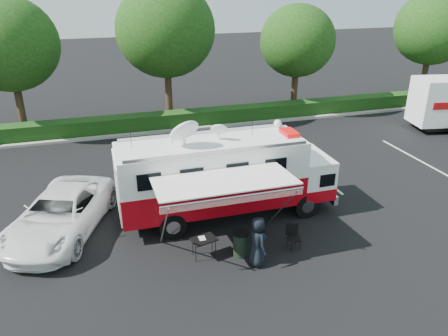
# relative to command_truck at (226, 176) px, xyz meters

# --- Properties ---
(ground_plane) EXTENTS (120.00, 120.00, 0.00)m
(ground_plane) POSITION_rel_command_truck_xyz_m (0.07, 0.00, -1.77)
(ground_plane) COLOR black
(ground_plane) RESTS_ON ground
(back_border) EXTENTS (60.00, 6.14, 8.87)m
(back_border) POSITION_rel_command_truck_xyz_m (1.22, 12.90, 3.23)
(back_border) COLOR #9E998E
(back_border) RESTS_ON ground_plane
(stall_lines) EXTENTS (24.12, 5.50, 0.01)m
(stall_lines) POSITION_rel_command_truck_xyz_m (-0.43, 3.00, -1.77)
(stall_lines) COLOR silver
(stall_lines) RESTS_ON ground_plane
(command_truck) EXTENTS (8.62, 2.37, 4.14)m
(command_truck) POSITION_rel_command_truck_xyz_m (0.00, 0.00, 0.00)
(command_truck) COLOR black
(command_truck) RESTS_ON ground_plane
(awning) EXTENTS (4.70, 2.44, 2.84)m
(awning) POSITION_rel_command_truck_xyz_m (-0.77, -2.46, 0.89)
(awning) COLOR white
(awning) RESTS_ON ground_plane
(white_suv) EXTENTS (4.66, 6.38, 1.61)m
(white_suv) POSITION_rel_command_truck_xyz_m (-6.33, 0.56, -1.77)
(white_suv) COLOR white
(white_suv) RESTS_ON ground_plane
(person) EXTENTS (0.66, 0.93, 1.79)m
(person) POSITION_rel_command_truck_xyz_m (0.05, -3.46, -1.77)
(person) COLOR black
(person) RESTS_ON ground_plane
(folding_table) EXTENTS (0.97, 0.79, 0.72)m
(folding_table) POSITION_rel_command_truck_xyz_m (-1.56, -2.51, -1.10)
(folding_table) COLOR black
(folding_table) RESTS_ON ground_plane
(folding_chair) EXTENTS (0.56, 0.60, 0.90)m
(folding_chair) POSITION_rel_command_truck_xyz_m (1.65, -2.84, -1.24)
(folding_chair) COLOR black
(folding_chair) RESTS_ON ground_plane
(trash_bin) EXTENTS (0.60, 0.60, 0.90)m
(trash_bin) POSITION_rel_command_truck_xyz_m (-0.30, -2.77, -1.32)
(trash_bin) COLOR black
(trash_bin) RESTS_ON ground_plane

